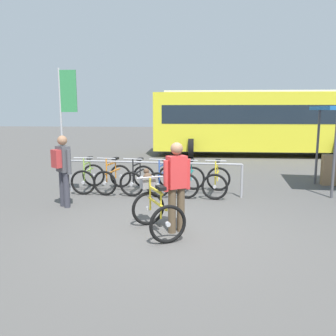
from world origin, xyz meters
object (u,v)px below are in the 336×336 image
Objects in this scene: racked_bike_orange at (113,178)px; racked_bike_yellow at (217,181)px; racked_bike_lime at (89,177)px; banner_flag at (66,109)px; racked_bike_teal at (190,180)px; featured_bicycle at (155,206)px; person_with_featured_bike at (177,183)px; racked_bike_blue at (164,180)px; pedestrian_with_backpack at (63,167)px; bus_distant at (259,120)px; racked_bike_black at (138,179)px.

racked_bike_orange and racked_bike_yellow have the same top height.
racked_bike_lime is 0.35× the size of banner_flag.
racked_bike_orange is 1.01× the size of racked_bike_teal.
featured_bicycle is 0.77× the size of person_with_featured_bike.
racked_bike_blue is 1.02× the size of racked_bike_teal.
racked_bike_blue is (2.09, -0.16, -0.00)m from racked_bike_lime.
featured_bicycle is 0.77× the size of pedestrian_with_backpack.
racked_bike_blue is 2.70m from pedestrian_with_backpack.
racked_bike_orange is 2.10m from racked_bike_teal.
racked_bike_yellow is (2.79, -0.21, -0.00)m from racked_bike_orange.
pedestrian_with_backpack is (-2.85, -1.46, 0.57)m from racked_bike_teal.
person_with_featured_bike is 0.51× the size of banner_flag.
racked_bike_lime and racked_bike_teal have the same top height.
racked_bike_lime is at bearing 175.66° from racked_bike_teal.
racked_bike_orange is 0.96× the size of featured_bicycle.
racked_bike_yellow is 0.72× the size of person_with_featured_bike.
racked_bike_blue is (1.40, -0.11, -0.00)m from racked_bike_orange.
racked_bike_teal is 0.38× the size of banner_flag.
person_with_featured_bike is at bearing -106.77° from bus_distant.
pedestrian_with_backpack is at bearing 146.89° from featured_bicycle.
person_with_featured_bike is at bearing -58.55° from racked_bike_orange.
racked_bike_teal is at bearing -4.34° from racked_bike_lime.
racked_bike_orange is at bearing 175.66° from racked_bike_yellow.
racked_bike_yellow is at bearing -4.34° from racked_bike_black.
banner_flag reaches higher than racked_bike_lime.
pedestrian_with_backpack is (-0.06, -1.67, 0.57)m from racked_bike_lime.
featured_bicycle is at bearing -43.55° from banner_flag.
racked_bike_orange is at bearing 121.45° from person_with_featured_bike.
racked_bike_black is 3.15m from featured_bicycle.
bus_distant is at bearing 58.21° from pedestrian_with_backpack.
featured_bicycle is at bearing -114.02° from racked_bike_yellow.
pedestrian_with_backpack is 0.51× the size of banner_flag.
racked_bike_teal is 0.70m from racked_bike_yellow.
featured_bicycle is 0.39× the size of banner_flag.
banner_flag is at bearing -106.62° from racked_bike_lime.
person_with_featured_bike reaches higher than racked_bike_orange.
banner_flag reaches higher than bus_distant.
racked_bike_blue is at bearing 35.12° from pedestrian_with_backpack.
racked_bike_teal is at bearing -111.05° from bus_distant.
racked_bike_blue is at bearing -4.34° from racked_bike_black.
person_with_featured_bike is (-0.20, -2.94, 0.54)m from racked_bike_teal.
racked_bike_lime is 0.90× the size of featured_bicycle.
racked_bike_teal is 0.95× the size of featured_bicycle.
racked_bike_blue is at bearing 175.66° from racked_bike_teal.
person_with_featured_bike reaches higher than racked_bike_lime.
racked_bike_lime and racked_bike_blue have the same top height.
racked_bike_black is 2.10m from racked_bike_yellow.
racked_bike_orange is 1.00× the size of racked_bike_black.
banner_flag is (-3.04, -0.61, 1.86)m from racked_bike_teal.
racked_bike_black is at bearing -4.34° from racked_bike_orange.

